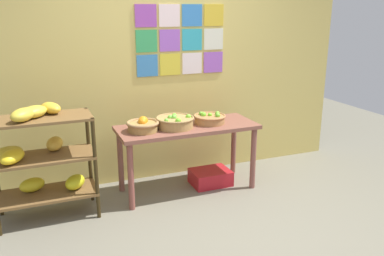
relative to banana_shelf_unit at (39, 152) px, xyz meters
name	(u,v)px	position (x,y,z in m)	size (l,w,h in m)	color
ground	(228,241)	(1.43, -1.04, -0.66)	(9.18, 9.18, 0.00)	#706C5B
back_wall_with_art	(166,58)	(1.43, 0.58, 0.73)	(4.44, 0.07, 2.76)	#D0B95F
banana_shelf_unit	(39,152)	(0.00, 0.00, 0.00)	(0.92, 0.51, 1.10)	#31250F
display_table	(187,135)	(1.48, 0.07, -0.03)	(1.48, 0.58, 0.73)	brown
fruit_basket_left	(210,118)	(1.74, 0.07, 0.13)	(0.34, 0.34, 0.12)	#A47442
fruit_basket_back_left	(143,125)	(1.00, 0.05, 0.14)	(0.33, 0.33, 0.15)	#A17D41
fruit_basket_back_right	(175,122)	(1.34, 0.04, 0.14)	(0.39, 0.39, 0.14)	#A9854A
produce_crate_under_table	(210,177)	(1.77, 0.09, -0.57)	(0.43, 0.33, 0.17)	#B01A23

